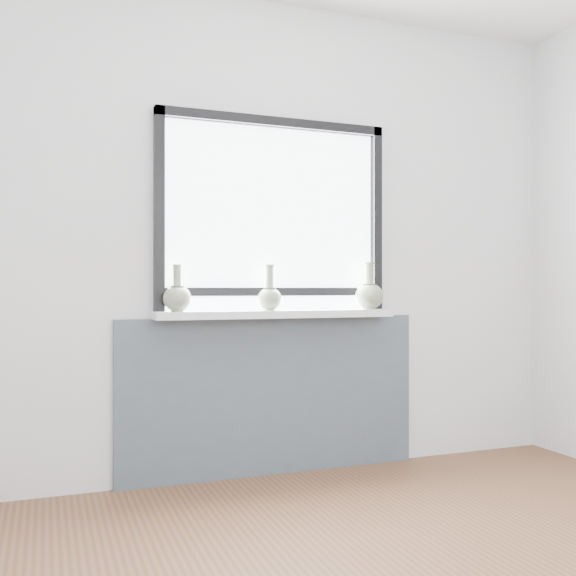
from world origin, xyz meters
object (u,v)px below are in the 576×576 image
object	(u,v)px
windowsill	(277,314)
vase_a	(177,297)
vase_c	(369,294)
vase_b	(269,296)

from	to	relation	value
windowsill	vase_a	xyz separation A→B (m)	(-0.55, -0.02, 0.10)
vase_a	vase_c	distance (m)	1.09
windowsill	vase_b	distance (m)	0.11
windowsill	vase_a	world-z (taller)	vase_a
windowsill	vase_c	size ratio (longest dim) A/B	4.96
windowsill	vase_c	distance (m)	0.56
vase_c	vase_b	bearing A→B (deg)	178.16
vase_b	vase_c	xyz separation A→B (m)	(0.59, -0.02, 0.01)
vase_a	vase_b	bearing A→B (deg)	2.16
vase_a	vase_b	distance (m)	0.50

